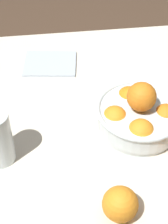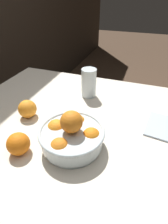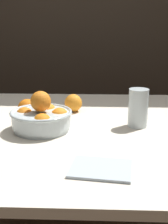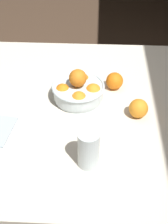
{
  "view_description": "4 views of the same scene",
  "coord_description": "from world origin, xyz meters",
  "views": [
    {
      "loc": [
        0.18,
        0.65,
        1.49
      ],
      "look_at": [
        0.1,
        -0.04,
        0.82
      ],
      "focal_mm": 60.0,
      "sensor_mm": 36.0,
      "label": 1
    },
    {
      "loc": [
        -0.47,
        -0.24,
        1.22
      ],
      "look_at": [
        0.1,
        -0.04,
        0.79
      ],
      "focal_mm": 28.0,
      "sensor_mm": 36.0,
      "label": 2
    },
    {
      "loc": [
        0.15,
        -1.17,
        1.14
      ],
      "look_at": [
        0.11,
        0.0,
        0.8
      ],
      "focal_mm": 50.0,
      "sensor_mm": 36.0,
      "label": 3
    },
    {
      "loc": [
        1.05,
        0.03,
        1.62
      ],
      "look_at": [
        0.11,
        -0.01,
        0.8
      ],
      "focal_mm": 50.0,
      "sensor_mm": 36.0,
      "label": 4
    }
  ],
  "objects": [
    {
      "name": "fruit_bowl",
      "position": [
        -0.05,
        -0.05,
        0.79
      ],
      "size": [
        0.24,
        0.24,
        0.15
      ],
      "color": "silver",
      "rests_on": "dining_table"
    },
    {
      "name": "napkin",
      "position": [
        0.17,
        -0.37,
        0.74
      ],
      "size": [
        0.19,
        0.16,
        0.01
      ],
      "primitive_type": "cube",
      "rotation": [
        0.0,
        0.0,
        -0.14
      ],
      "color": "silver",
      "rests_on": "dining_table"
    },
    {
      "name": "dining_table",
      "position": [
        0.0,
        0.0,
        0.67
      ],
      "size": [
        1.12,
        1.13,
        0.74
      ],
      "color": "beige",
      "rests_on": "ground_plane"
    },
    {
      "name": "orange_loose_front",
      "position": [
        0.05,
        0.21,
        0.78
      ],
      "size": [
        0.08,
        0.08,
        0.08
      ],
      "primitive_type": "sphere",
      "color": "orange",
      "rests_on": "dining_table"
    }
  ]
}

